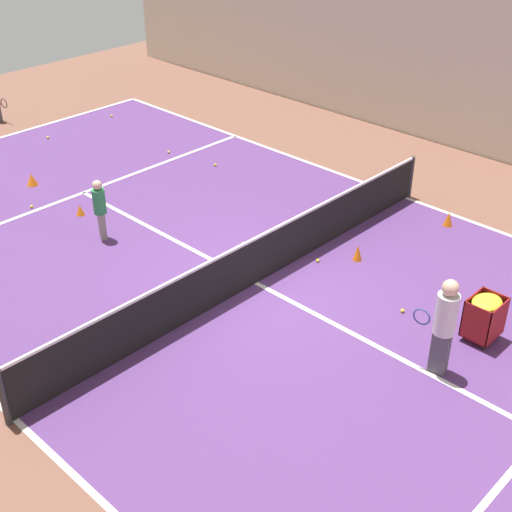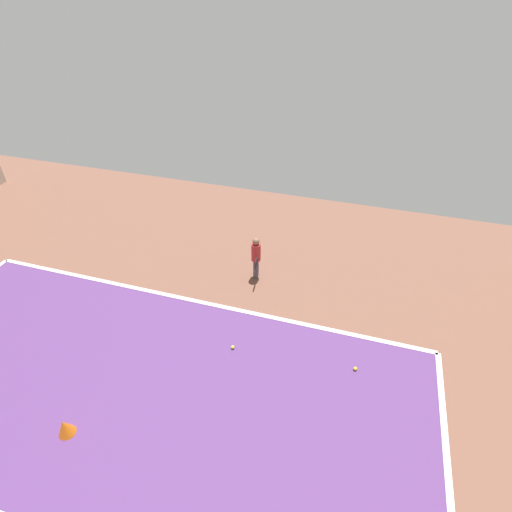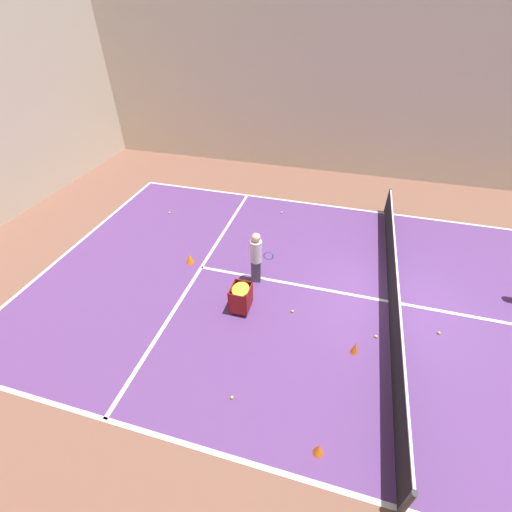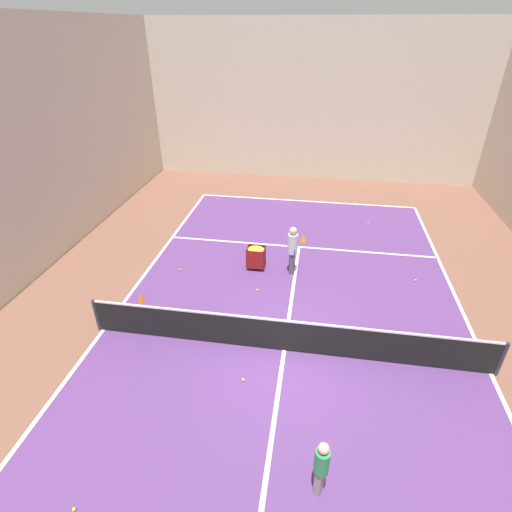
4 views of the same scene
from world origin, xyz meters
The scene contains 23 objects.
ground_plane centered at (0.00, 0.00, 0.00)m, with size 31.50×31.50×0.00m, color brown.
court_playing_area centered at (0.00, 0.00, 0.00)m, with size 10.07×20.53×0.00m.
line_baseline_far centered at (0.00, 10.26, 0.01)m, with size 10.07×0.10×0.00m, color white.
line_sideline_left centered at (-5.03, 0.00, 0.01)m, with size 0.10×20.53×0.00m, color white.
line_sideline_right centered at (5.03, 0.00, 0.01)m, with size 0.10×20.53×0.00m, color white.
line_service_far centered at (0.00, 5.65, 0.01)m, with size 10.07×0.10×0.00m, color white.
line_centre_service centered at (0.00, 0.00, 0.01)m, with size 0.10×11.29×0.00m, color white.
hall_enclosure_far centered at (0.00, 13.83, 3.87)m, with size 17.04×0.15×7.73m.
tennis_net centered at (0.00, 0.00, 0.52)m, with size 10.37×0.10×1.00m.
coach_at_net centered at (-0.14, 3.81, 0.97)m, with size 0.39×0.67×1.70m.
child_midcourt centered at (0.97, -3.50, 0.76)m, with size 0.35×0.35×1.33m.
ball_cart centered at (-1.38, 3.90, 0.57)m, with size 0.61×0.50×0.81m.
training_cone_0 centered at (-2.01, 0.86, 0.17)m, with size 0.18×0.18×0.34m, color orange.
training_cone_3 centered at (-4.52, 1.40, 0.16)m, with size 0.20×0.20×0.32m, color orange.
training_cone_4 centered at (0.13, 6.08, 0.17)m, with size 0.26×0.26×0.34m, color orange.
tennis_ball_0 centered at (3.96, 3.91, 0.04)m, with size 0.07×0.07×0.07m, color yellow.
tennis_ball_2 centered at (-3.91, 3.31, 0.04)m, with size 0.07×0.07×0.07m, color yellow.
tennis_ball_4 centered at (-3.22, -4.53, 0.04)m, with size 0.07×0.07×0.07m, color yellow.
tennis_ball_5 centered at (-4.23, 9.75, 0.04)m, with size 0.07×0.07×0.07m, color yellow.
tennis_ball_7 centered at (-0.86, -1.19, 0.04)m, with size 0.07×0.07×0.07m, color yellow.
tennis_ball_8 centered at (2.76, 8.15, 0.04)m, with size 0.07×0.07×0.07m, color yellow.
tennis_ball_9 centered at (-1.40, 0.35, 0.04)m, with size 0.07×0.07×0.07m, color yellow.
tennis_ball_11 centered at (-1.11, 2.53, 0.04)m, with size 0.07×0.07×0.07m, color yellow.
Camera 4 is at (0.52, -7.75, 7.33)m, focal length 28.00 mm.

